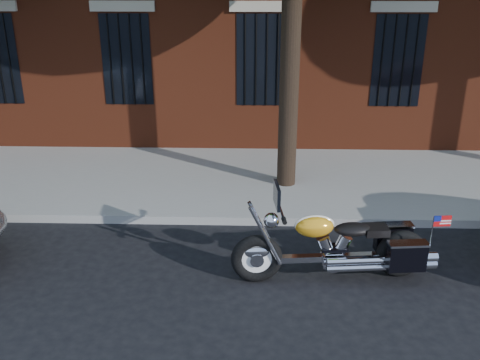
{
  "coord_description": "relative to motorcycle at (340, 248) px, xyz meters",
  "views": [
    {
      "loc": [
        -0.12,
        -6.91,
        4.1
      ],
      "look_at": [
        -0.34,
        0.8,
        1.04
      ],
      "focal_mm": 40.0,
      "sensor_mm": 36.0,
      "label": 1
    }
  ],
  "objects": [
    {
      "name": "curb",
      "position": [
        -1.08,
        1.72,
        -0.42
      ],
      "size": [
        40.0,
        0.16,
        0.15
      ],
      "primitive_type": "cube",
      "color": "gray",
      "rests_on": "ground"
    },
    {
      "name": "ground",
      "position": [
        -1.08,
        0.34,
        -0.49
      ],
      "size": [
        120.0,
        120.0,
        0.0
      ],
      "primitive_type": "plane",
      "color": "black",
      "rests_on": "ground"
    },
    {
      "name": "sidewalk",
      "position": [
        -1.08,
        3.6,
        -0.42
      ],
      "size": [
        40.0,
        3.6,
        0.15
      ],
      "primitive_type": "cube",
      "color": "gray",
      "rests_on": "ground"
    },
    {
      "name": "motorcycle",
      "position": [
        0.0,
        0.0,
        0.0
      ],
      "size": [
        2.91,
        0.97,
        1.46
      ],
      "rotation": [
        0.0,
        0.0,
        0.1
      ],
      "color": "black",
      "rests_on": "ground"
    }
  ]
}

